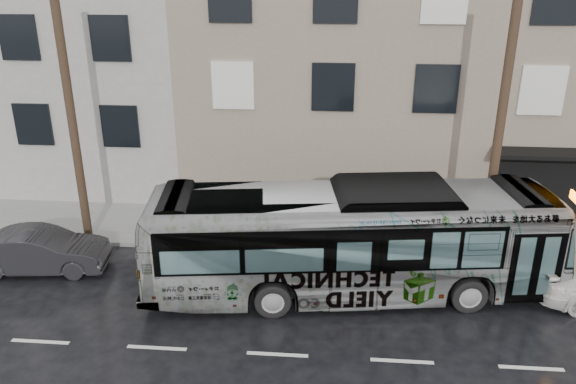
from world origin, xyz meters
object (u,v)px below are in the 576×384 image
utility_pole_rear (72,119)px  dark_sedan (40,251)px  bus (351,241)px  utility_pole_front (500,128)px  sign_post (520,224)px

utility_pole_rear → dark_sedan: bearing=-108.5°
bus → dark_sedan: size_ratio=2.86×
utility_pole_front → bus: size_ratio=0.72×
utility_pole_front → sign_post: bearing=0.0°
utility_pole_rear → sign_post: utility_pole_rear is taller
utility_pole_front → sign_post: size_ratio=3.75×
sign_post → dark_sedan: 15.94m
sign_post → dark_sedan: bearing=-172.5°
utility_pole_rear → dark_sedan: size_ratio=2.08×
dark_sedan → bus: bearing=-99.2°
utility_pole_rear → sign_post: bearing=0.0°
utility_pole_front → sign_post: (1.10, 0.00, -3.30)m
utility_pole_front → bus: (-4.59, -2.50, -2.92)m
sign_post → utility_pole_front: bearing=180.0°
sign_post → bus: bus is taller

